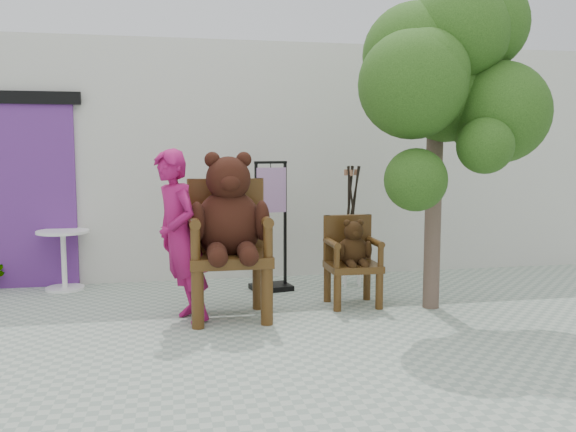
% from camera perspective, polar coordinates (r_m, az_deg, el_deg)
% --- Properties ---
extents(ground_plane, '(60.00, 60.00, 0.00)m').
position_cam_1_polar(ground_plane, '(5.51, 3.14, -11.19)').
color(ground_plane, '#9CA896').
rests_on(ground_plane, ground).
extents(back_wall, '(9.00, 1.00, 3.00)m').
position_cam_1_polar(back_wall, '(8.30, -2.07, 5.22)').
color(back_wall, beige).
rests_on(back_wall, ground).
extents(doorway, '(1.40, 0.11, 2.33)m').
position_cam_1_polar(doorway, '(7.87, -23.55, 2.20)').
color(doorway, '#5E297C').
rests_on(doorway, ground).
extents(chair_big, '(0.78, 0.86, 1.63)m').
position_cam_1_polar(chair_big, '(5.94, -5.57, -0.78)').
color(chair_big, '#3D250D').
rests_on(chair_big, ground).
extents(chair_small, '(0.54, 0.50, 0.94)m').
position_cam_1_polar(chair_small, '(6.50, 6.02, -3.43)').
color(chair_small, '#3D250D').
rests_on(chair_small, ground).
extents(person, '(0.62, 0.71, 1.65)m').
position_cam_1_polar(person, '(5.85, -9.99, -1.96)').
color(person, '#961253').
rests_on(person, ground).
extents(cafe_table, '(0.60, 0.60, 0.70)m').
position_cam_1_polar(cafe_table, '(7.64, -20.26, -3.24)').
color(cafe_table, white).
rests_on(cafe_table, ground).
extents(display_stand, '(0.51, 0.43, 1.51)m').
position_cam_1_polar(display_stand, '(7.14, -1.60, -2.33)').
color(display_stand, black).
rests_on(display_stand, ground).
extents(stool_bucket, '(0.32, 0.32, 1.46)m').
position_cam_1_polar(stool_bucket, '(7.39, 6.03, -1.61)').
color(stool_bucket, white).
rests_on(stool_bucket, ground).
extents(tree, '(1.95, 1.34, 3.36)m').
position_cam_1_polar(tree, '(6.25, 14.74, 12.71)').
color(tree, '#4A372C').
rests_on(tree, ground).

